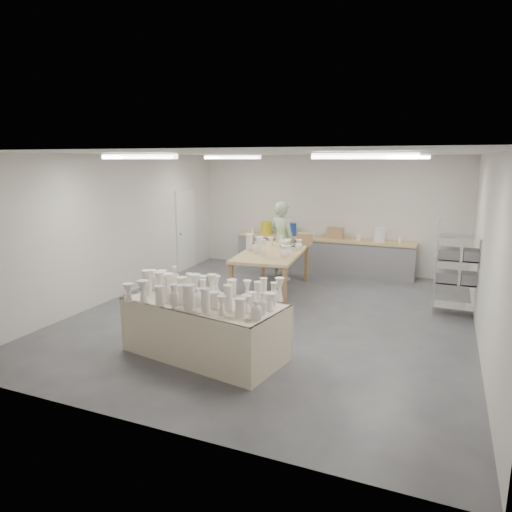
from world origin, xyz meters
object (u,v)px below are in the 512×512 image
at_px(drying_table, 204,325).
at_px(potter, 282,241).
at_px(work_table, 276,251).
at_px(red_stool, 285,265).

relative_size(drying_table, potter, 1.33).
xyz_separation_m(drying_table, work_table, (-0.17, 3.57, 0.44)).
relative_size(potter, red_stool, 5.31).
relative_size(work_table, red_stool, 7.19).
bearing_deg(drying_table, potter, 104.95).
height_order(drying_table, potter, potter).
distance_m(work_table, potter, 1.10).
bearing_deg(work_table, potter, 96.18).
relative_size(drying_table, work_table, 0.98).
height_order(drying_table, red_stool, drying_table).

